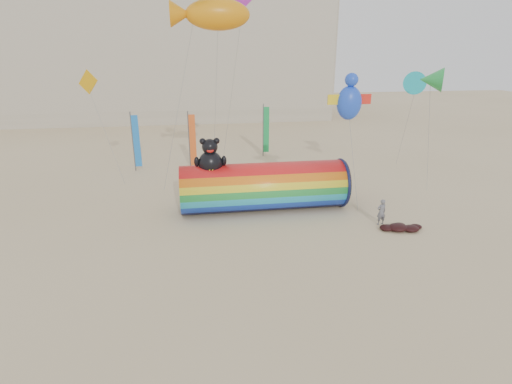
{
  "coord_description": "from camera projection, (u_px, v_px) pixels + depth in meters",
  "views": [
    {
      "loc": [
        -2.84,
        -19.81,
        10.05
      ],
      "look_at": [
        0.5,
        1.5,
        2.4
      ],
      "focal_mm": 28.0,
      "sensor_mm": 36.0,
      "label": 1
    }
  ],
  "objects": [
    {
      "name": "fabric_bundle",
      "position": [
        401.0,
        227.0,
        23.62
      ],
      "size": [
        2.62,
        1.35,
        0.41
      ],
      "color": "black",
      "rests_on": "ground"
    },
    {
      "name": "ground",
      "position": [
        251.0,
        242.0,
        22.21
      ],
      "size": [
        160.0,
        160.0,
        0.0
      ],
      "primitive_type": "plane",
      "color": "#CCB58C",
      "rests_on": "ground"
    },
    {
      "name": "windsock_assembly",
      "position": [
        264.0,
        185.0,
        26.31
      ],
      "size": [
        10.91,
        3.32,
        5.03
      ],
      "color": "red",
      "rests_on": "ground"
    },
    {
      "name": "festival_banners",
      "position": [
        201.0,
        137.0,
        36.33
      ],
      "size": [
        12.71,
        3.97,
        5.2
      ],
      "color": "#59595E",
      "rests_on": "ground"
    },
    {
      "name": "flying_kites",
      "position": [
        289.0,
        40.0,
        23.92
      ],
      "size": [
        24.13,
        8.32,
        8.25
      ],
      "color": "orange",
      "rests_on": "ground"
    },
    {
      "name": "kite_handler",
      "position": [
        381.0,
        212.0,
        24.19
      ],
      "size": [
        0.64,
        0.47,
        1.64
      ],
      "primitive_type": "imported",
      "rotation": [
        0.0,
        0.0,
        3.27
      ],
      "color": "slate",
      "rests_on": "ground"
    },
    {
      "name": "hotel_building",
      "position": [
        128.0,
        49.0,
        59.8
      ],
      "size": [
        60.4,
        15.4,
        20.6
      ],
      "color": "#B7AD99",
      "rests_on": "ground"
    }
  ]
}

